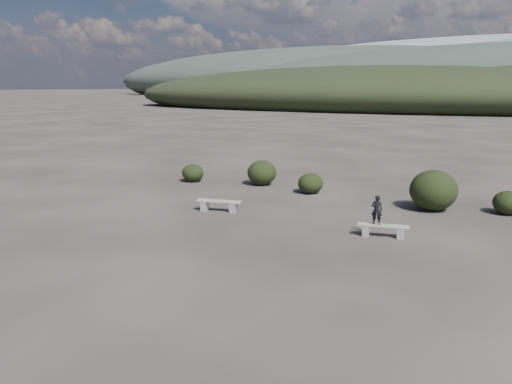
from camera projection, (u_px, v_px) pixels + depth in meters
The scene contains 9 objects.
ground at pixel (189, 251), 14.31m from camera, with size 1200.00×1200.00×0.00m, color #292420.
bench_left at pixel (219, 205), 18.73m from camera, with size 1.73×0.79×0.43m.
bench_right at pixel (383, 230), 15.55m from camera, with size 1.62×0.71×0.40m.
seated_person at pixel (377, 210), 15.48m from camera, with size 0.34×0.22×0.93m, color black.
shrub_a at pixel (193, 173), 24.58m from camera, with size 1.07×1.07×0.87m, color black.
shrub_b at pixel (262, 173), 23.73m from camera, with size 1.38×1.38×1.19m, color black.
shrub_c at pixel (311, 183), 21.89m from camera, with size 1.11×1.11×0.89m, color black.
shrub_d at pixel (434, 190), 18.84m from camera, with size 1.77×1.77×1.55m, color black.
shrub_e at pixel (508, 203), 18.29m from camera, with size 1.05×1.05×0.87m, color black.
Camera 1 is at (8.41, -10.92, 4.63)m, focal length 35.00 mm.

